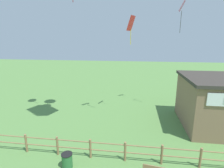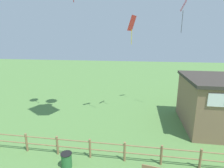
# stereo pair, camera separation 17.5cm
# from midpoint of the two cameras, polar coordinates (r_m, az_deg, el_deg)

# --- Properties ---
(wooden_fence) EXTENTS (15.14, 0.14, 1.25)m
(wooden_fence) POSITION_cam_midpoint_polar(r_m,az_deg,el_deg) (11.32, -1.95, -20.41)
(wooden_fence) COLOR olive
(wooden_fence) RESTS_ON ground_plane
(trash_bin) EXTENTS (0.64, 0.64, 0.88)m
(trash_bin) POSITION_cam_midpoint_polar(r_m,az_deg,el_deg) (11.20, -14.91, -23.01)
(trash_bin) COLOR #2D6B38
(trash_bin) RESTS_ON ground_plane
(kite_red_diamond) EXTENTS (0.79, 1.08, 2.54)m
(kite_red_diamond) POSITION_cam_midpoint_polar(r_m,az_deg,el_deg) (16.81, 5.89, 18.69)
(kite_red_diamond) COLOR red
(kite_pink_diamond) EXTENTS (0.69, 0.86, 2.83)m
(kite_pink_diamond) POSITION_cam_midpoint_polar(r_m,az_deg,el_deg) (18.33, 21.56, 21.65)
(kite_pink_diamond) COLOR pink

